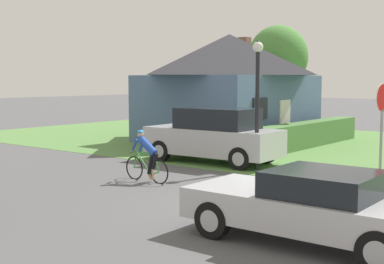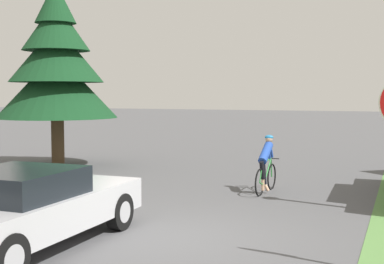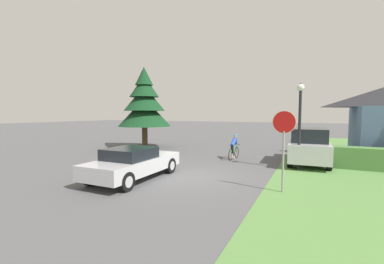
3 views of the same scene
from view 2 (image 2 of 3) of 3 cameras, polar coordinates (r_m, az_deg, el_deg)
The scene contains 4 objects.
ground_plane at distance 9.61m, azimuth -3.03°, elevation -11.14°, with size 140.00×140.00×0.00m, color #515154.
sedan_left_lane at distance 9.22m, azimuth -17.18°, elevation -7.69°, with size 1.94×4.46×1.32m.
cyclist at distance 13.77m, azimuth 7.89°, elevation -3.49°, with size 0.44×1.72×1.48m.
conifer_tall_near at distance 18.88m, azimuth -14.26°, elevation 6.88°, with size 4.09×4.09×6.32m.
Camera 2 is at (3.90, -8.40, 2.53)m, focal length 50.00 mm.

